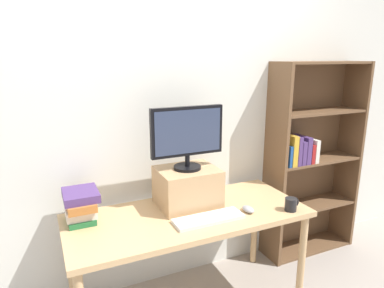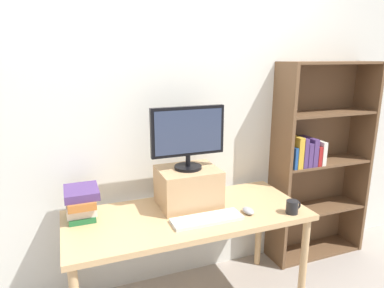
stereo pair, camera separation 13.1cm
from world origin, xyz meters
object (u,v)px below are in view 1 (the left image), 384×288
(computer_monitor, at_px, (187,135))
(computer_mouse, at_px, (248,209))
(coffee_mug, at_px, (291,204))
(bookshelf_unit, at_px, (309,158))
(keyboard, at_px, (209,218))
(riser_box, at_px, (187,187))
(desk, at_px, (188,223))
(book_stack, at_px, (81,205))

(computer_monitor, relative_size, computer_mouse, 4.81)
(coffee_mug, bearing_deg, computer_monitor, 147.79)
(coffee_mug, bearing_deg, bookshelf_unit, 39.92)
(keyboard, bearing_deg, riser_box, 95.33)
(riser_box, bearing_deg, computer_mouse, -40.46)
(computer_monitor, height_order, keyboard, computer_monitor)
(desk, distance_m, computer_mouse, 0.40)
(riser_box, height_order, coffee_mug, riser_box)
(bookshelf_unit, bearing_deg, desk, -167.21)
(bookshelf_unit, bearing_deg, computer_monitor, -172.30)
(keyboard, xyz_separation_m, coffee_mug, (0.56, -0.10, 0.03))
(computer_monitor, bearing_deg, book_stack, 175.40)
(keyboard, bearing_deg, coffee_mug, -10.18)
(desk, xyz_separation_m, keyboard, (0.07, -0.15, 0.09))
(desk, relative_size, bookshelf_unit, 0.93)
(computer_mouse, xyz_separation_m, book_stack, (-1.01, 0.32, 0.09))
(computer_mouse, distance_m, coffee_mug, 0.29)
(book_stack, bearing_deg, desk, -15.49)
(book_stack, relative_size, coffee_mug, 2.45)
(computer_monitor, xyz_separation_m, computer_mouse, (0.32, -0.27, -0.47))
(desk, height_order, book_stack, book_stack)
(bookshelf_unit, xyz_separation_m, book_stack, (-1.92, -0.11, -0.03))
(keyboard, xyz_separation_m, book_stack, (-0.72, 0.32, 0.09))
(bookshelf_unit, distance_m, computer_mouse, 1.01)
(keyboard, height_order, coffee_mug, coffee_mug)
(bookshelf_unit, relative_size, computer_monitor, 3.35)
(desk, relative_size, computer_mouse, 15.05)
(book_stack, xyz_separation_m, coffee_mug, (1.28, -0.42, -0.06))
(computer_monitor, bearing_deg, desk, -111.42)
(bookshelf_unit, height_order, book_stack, bookshelf_unit)
(riser_box, height_order, book_stack, riser_box)
(riser_box, xyz_separation_m, coffee_mug, (0.59, -0.37, -0.09))
(computer_monitor, bearing_deg, coffee_mug, -32.21)
(computer_monitor, distance_m, keyboard, 0.55)
(riser_box, distance_m, keyboard, 0.30)
(computer_monitor, xyz_separation_m, keyboard, (0.03, -0.27, -0.48))
(computer_mouse, height_order, book_stack, book_stack)
(desk, xyz_separation_m, coffee_mug, (0.63, -0.25, 0.12))
(desk, relative_size, computer_monitor, 3.13)
(bookshelf_unit, xyz_separation_m, riser_box, (-1.22, -0.16, -0.00))
(bookshelf_unit, height_order, coffee_mug, bookshelf_unit)
(book_stack, bearing_deg, bookshelf_unit, 3.27)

